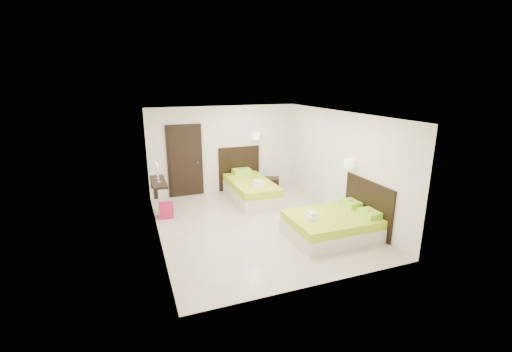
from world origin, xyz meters
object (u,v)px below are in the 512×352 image
object	(u,v)px
bed_single	(250,188)
ottoman	(166,210)
bed_double	(335,224)
nightstand	(271,184)

from	to	relation	value
bed_single	ottoman	world-z (taller)	bed_single
bed_single	bed_double	xyz separation A→B (m)	(0.93, -2.96, -0.04)
bed_double	nightstand	distance (m)	3.41
ottoman	bed_single	bearing A→B (deg)	12.57
nightstand	ottoman	world-z (taller)	nightstand
bed_single	bed_double	size ratio (longest dim) A/B	1.15
bed_double	ottoman	xyz separation A→B (m)	(-3.35, 2.42, -0.11)
bed_single	bed_double	distance (m)	3.11
bed_single	ottoman	bearing A→B (deg)	-167.43
bed_single	ottoman	xyz separation A→B (m)	(-2.42, -0.54, -0.15)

